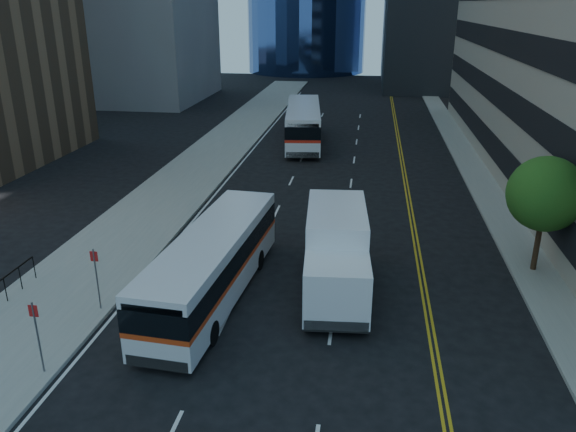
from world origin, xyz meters
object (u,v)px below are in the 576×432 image
object	(u,v)px
bus_rear	(303,123)
bus_front	(213,263)
street_tree	(546,194)
box_truck	(336,253)

from	to	relation	value
bus_rear	bus_front	bearing A→B (deg)	-97.21
street_tree	bus_front	world-z (taller)	street_tree
street_tree	box_truck	xyz separation A→B (m)	(-8.56, -3.08, -1.88)
bus_front	box_truck	xyz separation A→B (m)	(4.79, 1.15, 0.24)
street_tree	bus_rear	world-z (taller)	street_tree
bus_front	bus_rear	world-z (taller)	bus_rear
bus_front	bus_rear	distance (m)	27.05
bus_front	box_truck	distance (m)	4.94
street_tree	bus_front	distance (m)	14.17
bus_front	bus_rear	size ratio (longest dim) A/B	0.87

